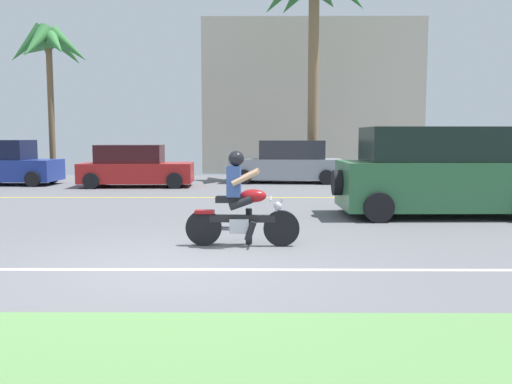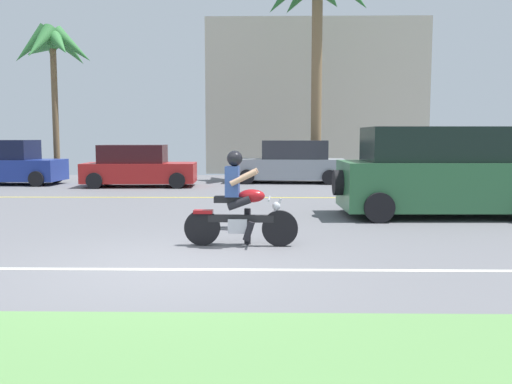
% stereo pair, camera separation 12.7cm
% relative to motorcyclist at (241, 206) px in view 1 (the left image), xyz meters
% --- Properties ---
extents(ground, '(56.00, 30.00, 0.04)m').
position_rel_motorcyclist_xyz_m(ground, '(-0.90, 1.59, -0.68)').
color(ground, slate).
extents(lane_line_near, '(50.40, 0.12, 0.01)m').
position_rel_motorcyclist_xyz_m(lane_line_near, '(-0.90, -1.64, -0.66)').
color(lane_line_near, silver).
rests_on(lane_line_near, ground).
extents(lane_line_far, '(50.40, 0.12, 0.01)m').
position_rel_motorcyclist_xyz_m(lane_line_far, '(-0.90, 7.12, -0.66)').
color(lane_line_far, yellow).
rests_on(lane_line_far, ground).
extents(motorcyclist, '(1.88, 0.61, 1.57)m').
position_rel_motorcyclist_xyz_m(motorcyclist, '(0.00, 0.00, 0.00)').
color(motorcyclist, black).
rests_on(motorcyclist, ground).
extents(suv_nearby, '(4.65, 2.22, 2.01)m').
position_rel_motorcyclist_xyz_m(suv_nearby, '(4.33, 3.45, 0.31)').
color(suv_nearby, '#2D663D').
rests_on(suv_nearby, ground).
extents(parked_car_0, '(3.84, 1.98, 1.67)m').
position_rel_motorcyclist_xyz_m(parked_car_0, '(-9.24, 11.45, 0.11)').
color(parked_car_0, navy).
rests_on(parked_car_0, ground).
extents(parked_car_1, '(4.03, 1.98, 1.50)m').
position_rel_motorcyclist_xyz_m(parked_car_1, '(-4.19, 10.65, 0.04)').
color(parked_car_1, '#AD1E1E').
rests_on(parked_car_1, ground).
extents(parked_car_2, '(4.41, 2.08, 1.65)m').
position_rel_motorcyclist_xyz_m(parked_car_2, '(1.39, 12.44, 0.10)').
color(parked_car_2, '#8C939E').
rests_on(parked_car_2, ground).
extents(palm_tree_1, '(3.34, 3.40, 6.27)m').
position_rel_motorcyclist_xyz_m(palm_tree_1, '(-8.16, 13.29, 4.59)').
color(palm_tree_1, brown).
rests_on(palm_tree_1, ground).
extents(building_far, '(10.79, 4.00, 7.49)m').
position_rel_motorcyclist_xyz_m(building_far, '(2.90, 19.59, 3.08)').
color(building_far, beige).
rests_on(building_far, ground).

